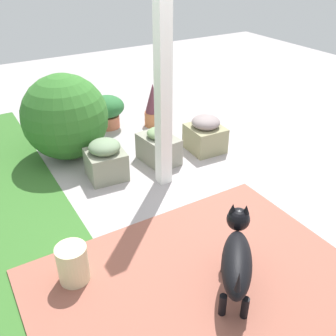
% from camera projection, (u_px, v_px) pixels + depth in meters
% --- Properties ---
extents(ground_plane, '(12.00, 12.00, 0.00)m').
position_uv_depth(ground_plane, '(184.00, 198.00, 3.81)').
color(ground_plane, '#A89FA0').
extents(brick_path, '(1.80, 2.40, 0.02)m').
position_uv_depth(brick_path, '(200.00, 287.00, 2.82)').
color(brick_path, '#9A5847').
rests_on(brick_path, ground).
extents(porch_pillar, '(0.13, 0.13, 2.37)m').
position_uv_depth(porch_pillar, '(163.00, 72.00, 3.48)').
color(porch_pillar, white).
rests_on(porch_pillar, ground).
extents(stone_planter_nearest, '(0.44, 0.41, 0.44)m').
position_uv_depth(stone_planter_nearest, '(205.00, 134.00, 4.60)').
color(stone_planter_nearest, gray).
rests_on(stone_planter_nearest, ground).
extents(stone_planter_near, '(0.51, 0.38, 0.42)m').
position_uv_depth(stone_planter_near, '(159.00, 147.00, 4.36)').
color(stone_planter_near, gray).
rests_on(stone_planter_near, ground).
extents(stone_planter_mid, '(0.41, 0.42, 0.44)m').
position_uv_depth(stone_planter_mid, '(106.00, 160.00, 4.05)').
color(stone_planter_mid, gray).
rests_on(stone_planter_mid, ground).
extents(round_shrub, '(0.98, 0.98, 0.98)m').
position_uv_depth(round_shrub, '(65.00, 117.00, 4.34)').
color(round_shrub, '#316C28').
rests_on(round_shrub, ground).
extents(terracotta_pot_spiky, '(0.24, 0.24, 0.60)m').
position_uv_depth(terracotta_pot_spiky, '(153.00, 106.00, 5.18)').
color(terracotta_pot_spiky, '#C97246').
rests_on(terracotta_pot_spiky, ground).
extents(terracotta_pot_broad, '(0.47, 0.47, 0.44)m').
position_uv_depth(terracotta_pot_broad, '(107.00, 110.00, 5.15)').
color(terracotta_pot_broad, '#C56D4E').
rests_on(terracotta_pot_broad, ground).
extents(dog, '(0.68, 0.61, 0.54)m').
position_uv_depth(dog, '(237.00, 257.00, 2.66)').
color(dog, black).
rests_on(dog, ground).
extents(ceramic_urn, '(0.23, 0.23, 0.32)m').
position_uv_depth(ceramic_urn, '(73.00, 264.00, 2.81)').
color(ceramic_urn, beige).
rests_on(ceramic_urn, ground).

